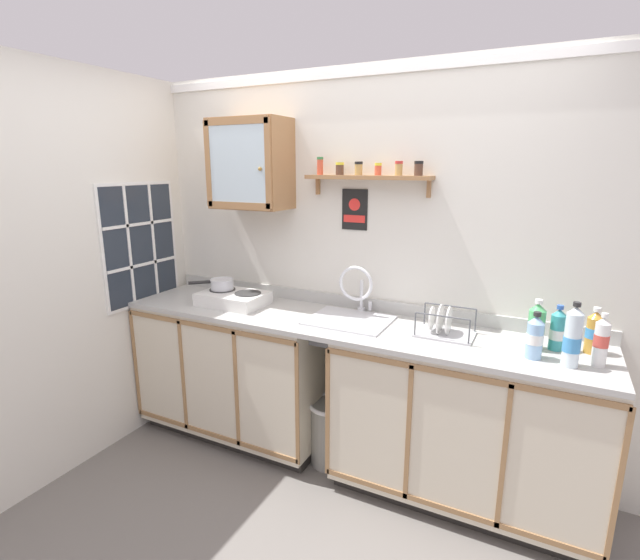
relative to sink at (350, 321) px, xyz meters
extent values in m
plane|color=slate|center=(-0.04, -0.35, -0.95)|extent=(5.95, 5.95, 0.00)
cube|color=silver|center=(-0.04, 0.27, 0.27)|extent=(3.55, 0.05, 2.44)
cube|color=white|center=(-0.04, 0.24, 1.44)|extent=(3.55, 0.02, 0.05)
cube|color=silver|center=(-1.54, -0.65, 0.27)|extent=(0.05, 3.39, 2.44)
cube|color=black|center=(-0.84, -0.01, -0.91)|extent=(1.28, 0.52, 0.08)
cube|color=beige|center=(-0.84, -0.04, -0.45)|extent=(1.31, 0.58, 0.85)
cube|color=#997047|center=(-0.84, -0.34, -0.06)|extent=(1.31, 0.01, 0.03)
cube|color=#997047|center=(-0.84, -0.34, -0.82)|extent=(1.31, 0.01, 0.03)
cube|color=#997047|center=(-1.50, -0.34, -0.45)|extent=(0.02, 0.01, 0.78)
cube|color=#997047|center=(-1.06, -0.34, -0.45)|extent=(0.02, 0.01, 0.78)
cube|color=#997047|center=(-0.62, -0.34, -0.45)|extent=(0.02, 0.01, 0.78)
cube|color=#997047|center=(-0.19, -0.34, -0.45)|extent=(0.02, 0.01, 0.78)
cube|color=black|center=(0.71, -0.01, -0.91)|extent=(1.37, 0.52, 0.08)
cube|color=beige|center=(0.71, -0.04, -0.45)|extent=(1.40, 0.58, 0.85)
cube|color=#997047|center=(0.71, -0.34, -0.06)|extent=(1.40, 0.01, 0.03)
cube|color=#997047|center=(0.71, -0.34, -0.82)|extent=(1.40, 0.01, 0.03)
cube|color=#997047|center=(0.01, -0.34, -0.45)|extent=(0.02, 0.01, 0.78)
cube|color=#997047|center=(0.48, -0.34, -0.45)|extent=(0.02, 0.01, 0.78)
cube|color=#997047|center=(0.94, -0.34, -0.45)|extent=(0.02, 0.01, 0.78)
cube|color=#997047|center=(1.41, -0.34, -0.45)|extent=(0.02, 0.01, 0.78)
cube|color=#B2B2AD|center=(-0.04, -0.04, -0.01)|extent=(2.91, 0.61, 0.03)
cube|color=#B2B2AD|center=(-0.04, 0.23, 0.05)|extent=(2.91, 0.02, 0.08)
cube|color=silver|center=(0.00, -0.02, 0.01)|extent=(0.48, 0.39, 0.01)
cube|color=slate|center=(0.00, -0.02, -0.11)|extent=(0.40, 0.31, 0.01)
cube|color=slate|center=(0.00, 0.14, -0.06)|extent=(0.40, 0.01, 0.13)
cube|color=slate|center=(0.00, -0.18, -0.06)|extent=(0.40, 0.01, 0.13)
cylinder|color=#4C4C51|center=(0.00, -0.02, -0.12)|extent=(0.04, 0.04, 0.01)
cylinder|color=silver|center=(-0.01, 0.19, 0.02)|extent=(0.05, 0.05, 0.02)
cylinder|color=silver|center=(-0.01, 0.19, 0.12)|extent=(0.02, 0.02, 0.18)
torus|color=silver|center=(-0.01, 0.09, 0.21)|extent=(0.22, 0.02, 0.22)
cylinder|color=silver|center=(0.05, 0.19, 0.05)|extent=(0.02, 0.02, 0.06)
cube|color=silver|center=(-0.83, -0.06, 0.05)|extent=(0.44, 0.30, 0.08)
cylinder|color=#2D2D2D|center=(-0.93, -0.03, 0.09)|extent=(0.17, 0.17, 0.01)
cylinder|color=#2D2D2D|center=(-0.72, -0.03, 0.09)|extent=(0.17, 0.17, 0.01)
cylinder|color=black|center=(-0.93, -0.19, 0.05)|extent=(0.03, 0.02, 0.03)
cylinder|color=black|center=(-0.72, -0.19, 0.05)|extent=(0.03, 0.02, 0.03)
cylinder|color=silver|center=(-0.93, -0.03, 0.13)|extent=(0.15, 0.15, 0.07)
torus|color=silver|center=(-0.93, -0.03, 0.16)|extent=(0.16, 0.16, 0.01)
cylinder|color=black|center=(-1.04, -0.13, 0.15)|extent=(0.12, 0.11, 0.02)
cylinder|color=teal|center=(1.11, 0.04, 0.10)|extent=(0.07, 0.07, 0.18)
cone|color=teal|center=(1.11, 0.04, 0.20)|extent=(0.07, 0.07, 0.03)
cylinder|color=#2D59B2|center=(1.11, 0.04, 0.23)|extent=(0.03, 0.03, 0.02)
cylinder|color=white|center=(1.11, 0.04, 0.09)|extent=(0.07, 0.07, 0.05)
cylinder|color=silver|center=(1.17, -0.16, 0.13)|extent=(0.08, 0.08, 0.26)
cone|color=silver|center=(1.17, -0.16, 0.28)|extent=(0.07, 0.07, 0.03)
cylinder|color=#262626|center=(1.17, -0.16, 0.31)|extent=(0.03, 0.03, 0.02)
cylinder|color=#3F8CCC|center=(1.17, -0.16, 0.12)|extent=(0.08, 0.08, 0.07)
cylinder|color=#8CB7E0|center=(1.01, -0.13, 0.10)|extent=(0.08, 0.08, 0.18)
cone|color=#8CB7E0|center=(1.01, -0.13, 0.20)|extent=(0.07, 0.07, 0.03)
cylinder|color=#262626|center=(1.01, -0.13, 0.23)|extent=(0.03, 0.03, 0.02)
cylinder|color=white|center=(1.01, -0.13, 0.11)|extent=(0.08, 0.08, 0.05)
cylinder|color=#4CB266|center=(1.01, 0.00, 0.11)|extent=(0.08, 0.08, 0.20)
cone|color=#4CB266|center=(1.01, 0.00, 0.23)|extent=(0.08, 0.08, 0.04)
cylinder|color=white|center=(1.01, 0.00, 0.26)|extent=(0.04, 0.04, 0.02)
cylinder|color=#4C9959|center=(1.01, 0.00, 0.10)|extent=(0.08, 0.08, 0.06)
cylinder|color=gold|center=(1.27, 0.07, 0.10)|extent=(0.07, 0.07, 0.18)
cone|color=gold|center=(1.27, 0.07, 0.20)|extent=(0.07, 0.07, 0.03)
cylinder|color=white|center=(1.27, 0.07, 0.23)|extent=(0.03, 0.03, 0.02)
cylinder|color=#3F8CCC|center=(1.27, 0.07, 0.11)|extent=(0.08, 0.08, 0.05)
cylinder|color=white|center=(1.29, -0.09, 0.11)|extent=(0.06, 0.06, 0.21)
cone|color=white|center=(1.29, -0.09, 0.23)|extent=(0.06, 0.06, 0.03)
cylinder|color=white|center=(1.29, -0.09, 0.25)|extent=(0.03, 0.03, 0.02)
cylinder|color=#D84C3F|center=(1.29, -0.09, 0.13)|extent=(0.07, 0.07, 0.06)
cube|color=#B2B2B7|center=(0.57, -0.01, 0.01)|extent=(0.31, 0.22, 0.01)
cylinder|color=#4C4F54|center=(0.42, -0.11, 0.08)|extent=(0.01, 0.01, 0.13)
cylinder|color=#4C4F54|center=(0.71, -0.11, 0.08)|extent=(0.01, 0.01, 0.13)
cylinder|color=#4C4F54|center=(0.42, 0.09, 0.08)|extent=(0.01, 0.01, 0.13)
cylinder|color=#4C4F54|center=(0.71, 0.09, 0.08)|extent=(0.01, 0.01, 0.13)
cylinder|color=#4C4F54|center=(0.57, -0.11, 0.15)|extent=(0.28, 0.01, 0.01)
cylinder|color=#4C4F54|center=(0.57, 0.09, 0.15)|extent=(0.28, 0.01, 0.01)
cylinder|color=white|center=(0.49, -0.01, 0.09)|extent=(0.01, 0.13, 0.13)
cylinder|color=white|center=(0.54, -0.01, 0.09)|extent=(0.01, 0.17, 0.17)
cylinder|color=white|center=(0.58, -0.01, 0.09)|extent=(0.01, 0.16, 0.16)
cube|color=#996B42|center=(-0.76, 0.10, 0.92)|extent=(0.51, 0.28, 0.57)
cube|color=silver|center=(-0.76, -0.04, 0.92)|extent=(0.41, 0.01, 0.47)
cube|color=#996B42|center=(-0.99, -0.05, 0.92)|extent=(0.04, 0.01, 0.54)
cube|color=#996B42|center=(-0.53, -0.05, 0.92)|extent=(0.04, 0.01, 0.54)
cube|color=#996B42|center=(-0.76, -0.05, 1.18)|extent=(0.48, 0.01, 0.05)
cube|color=#996B42|center=(-0.76, -0.05, 0.67)|extent=(0.48, 0.01, 0.05)
sphere|color=olive|center=(-0.58, -0.06, 0.89)|extent=(0.02, 0.02, 0.02)
cube|color=#996B42|center=(0.02, 0.17, 0.85)|extent=(0.77, 0.14, 0.02)
cube|color=#996B42|center=(-0.34, 0.23, 0.78)|extent=(0.02, 0.03, 0.10)
cube|color=#996B42|center=(0.38, 0.23, 0.78)|extent=(0.02, 0.03, 0.10)
cylinder|color=#CC4C33|center=(-0.29, 0.16, 0.90)|extent=(0.04, 0.04, 0.09)
cylinder|color=#33723F|center=(-0.29, 0.16, 0.96)|extent=(0.04, 0.04, 0.02)
cylinder|color=#4C3326|center=(-0.16, 0.18, 0.89)|extent=(0.05, 0.05, 0.06)
cylinder|color=yellow|center=(-0.16, 0.18, 0.93)|extent=(0.05, 0.05, 0.02)
cylinder|color=tan|center=(-0.04, 0.17, 0.89)|extent=(0.05, 0.05, 0.06)
cylinder|color=black|center=(-0.04, 0.17, 0.93)|extent=(0.05, 0.05, 0.02)
cylinder|color=#CC4C33|center=(0.08, 0.18, 0.89)|extent=(0.04, 0.04, 0.06)
cylinder|color=yellow|center=(0.08, 0.18, 0.92)|extent=(0.04, 0.04, 0.02)
cylinder|color=tan|center=(0.21, 0.17, 0.89)|extent=(0.04, 0.04, 0.07)
cylinder|color=red|center=(0.21, 0.17, 0.93)|extent=(0.04, 0.04, 0.02)
cylinder|color=#4C3326|center=(0.33, 0.17, 0.89)|extent=(0.05, 0.05, 0.07)
cylinder|color=black|center=(0.33, 0.17, 0.93)|extent=(0.05, 0.05, 0.02)
cube|color=black|center=(-0.08, 0.24, 0.65)|extent=(0.17, 0.01, 0.25)
cube|color=red|center=(-0.08, 0.24, 0.59)|extent=(0.14, 0.00, 0.05)
cylinder|color=red|center=(-0.08, 0.24, 0.68)|extent=(0.08, 0.00, 0.08)
cube|color=#262D38|center=(-1.50, -0.18, 0.38)|extent=(0.01, 0.60, 0.80)
cube|color=white|center=(-1.51, -0.18, 0.38)|extent=(0.02, 0.64, 0.85)
cube|color=white|center=(-1.50, -0.29, 0.38)|extent=(0.01, 0.02, 0.80)
cube|color=white|center=(-1.50, -0.07, 0.38)|extent=(0.01, 0.02, 0.80)
cube|color=white|center=(-1.50, -0.18, 0.24)|extent=(0.01, 0.60, 0.02)
cube|color=white|center=(-1.50, -0.18, 0.53)|extent=(0.01, 0.60, 0.02)
cylinder|color=gray|center=(-0.09, -0.07, -0.74)|extent=(0.26, 0.26, 0.41)
torus|color=white|center=(-0.09, -0.07, -0.54)|extent=(0.29, 0.29, 0.03)
camera|label=1|loc=(1.04, -2.48, 0.91)|focal=26.18mm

